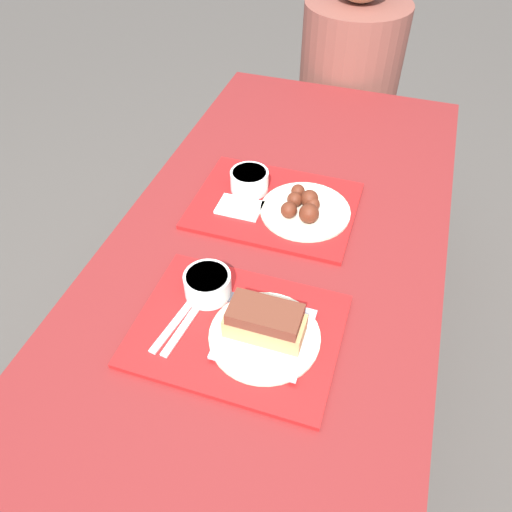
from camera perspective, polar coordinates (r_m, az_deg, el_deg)
name	(u,v)px	position (r m, az deg, el deg)	size (l,w,h in m)	color
ground_plane	(264,412)	(1.81, 0.87, -17.45)	(12.00, 12.00, 0.00)	#4C4742
picnic_table	(266,288)	(1.26, 1.20, -3.63)	(0.82, 1.88, 0.75)	maroon
picnic_bench_far	(342,143)	(2.32, 9.78, 12.60)	(0.78, 0.28, 0.45)	maroon
tray_near	(238,330)	(1.06, -2.03, -8.50)	(0.43, 0.33, 0.01)	red
tray_far	(274,205)	(1.35, 2.12, 5.80)	(0.43, 0.33, 0.01)	red
bowl_coleslaw_near	(208,284)	(1.10, -5.55, -3.15)	(0.10, 0.10, 0.06)	white
brisket_sandwich_plate	(265,328)	(1.02, 1.01, -8.20)	(0.23, 0.23, 0.09)	beige
plastic_fork_near	(175,323)	(1.08, -9.21, -7.51)	(0.04, 0.17, 0.00)	white
plastic_knife_near	(185,325)	(1.07, -8.13, -7.83)	(0.04, 0.17, 0.00)	white
condiment_packet	(237,299)	(1.10, -2.18, -4.93)	(0.04, 0.03, 0.01)	#3F3F47
bowl_coleslaw_far	(249,180)	(1.37, -0.76, 8.71)	(0.10, 0.10, 0.06)	white
wings_plate_far	(304,207)	(1.31, 5.52, 5.55)	(0.24, 0.24, 0.06)	beige
napkin_far	(240,207)	(1.32, -1.89, 5.58)	(0.12, 0.08, 0.01)	white
person_seated_across	(351,62)	(2.15, 10.79, 20.91)	(0.40, 0.40, 0.72)	brown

